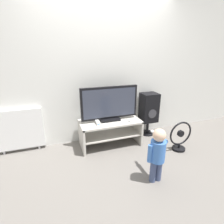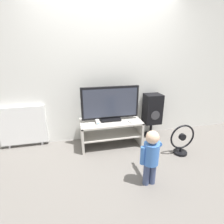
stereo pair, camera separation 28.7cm
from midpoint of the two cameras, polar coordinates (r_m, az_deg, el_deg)
name	(u,v)px [view 2 (the right image)]	position (r m, az deg, el deg)	size (l,w,h in m)	color
ground_plane	(114,151)	(3.02, 3.47, -12.73)	(16.00, 16.00, 0.00)	slate
wall_back	(106,69)	(3.14, 0.80, 13.87)	(10.00, 0.06, 2.60)	silver
tv_stand	(111,129)	(3.09, 2.23, -5.52)	(1.05, 0.52, 0.46)	beige
television	(110,104)	(2.95, 2.22, 2.55)	(0.99, 0.20, 0.59)	black
game_console	(97,122)	(2.92, -1.99, -3.19)	(0.06, 0.19, 0.05)	white
remote_primary	(130,122)	(2.98, 8.81, -3.28)	(0.06, 0.13, 0.03)	white
child	(151,153)	(2.24, 16.31, -12.98)	(0.28, 0.43, 0.74)	#3F4C72
speaker_tower	(152,110)	(3.44, 15.39, 0.62)	(0.31, 0.28, 0.84)	black
floor_fan	(182,141)	(3.11, 24.36, -8.69)	(0.42, 0.22, 0.51)	black
radiator	(23,126)	(3.29, -24.90, -4.08)	(0.76, 0.08, 0.73)	white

